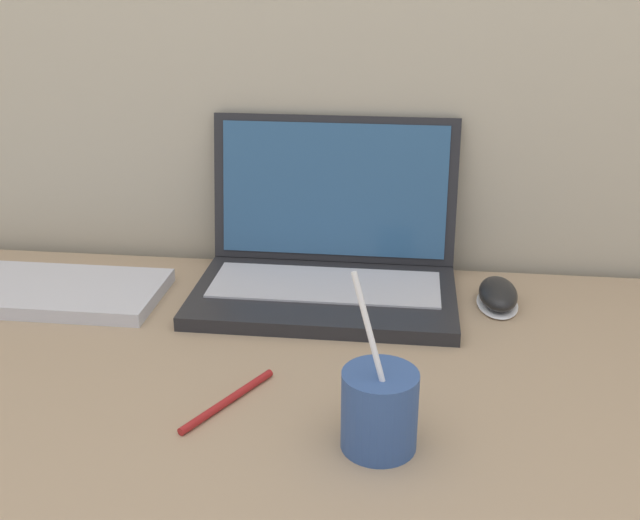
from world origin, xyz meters
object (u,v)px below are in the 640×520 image
Objects in this scene: laptop at (328,255)px; external_keyboard at (22,289)px; pen at (228,400)px; computer_mouse at (498,295)px; drink_cup at (379,408)px.

external_keyboard is (-0.45, -0.08, -0.05)m from laptop.
external_keyboard is at bearing 146.16° from pen.
computer_mouse is 0.26× the size of external_keyboard.
drink_cup is at bearing -76.21° from laptop.
laptop is at bearing 9.95° from external_keyboard.
laptop is at bearing 173.54° from computer_mouse.
laptop is 1.98× the size of drink_cup.
laptop is 2.81× the size of pen.
computer_mouse is (0.25, -0.03, -0.04)m from laptop.
external_keyboard is at bearing -175.87° from computer_mouse.
laptop is 0.34m from pen.
laptop is 3.55× the size of computer_mouse.
laptop is at bearing 76.85° from pen.
laptop reaches higher than drink_cup.
computer_mouse is 0.70m from external_keyboard.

